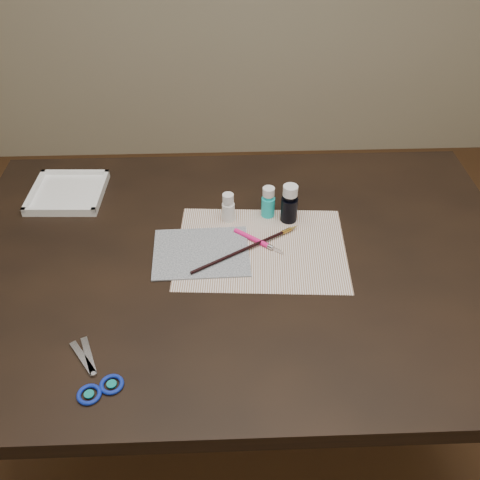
{
  "coord_description": "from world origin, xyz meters",
  "views": [
    {
      "loc": [
        -0.03,
        -0.91,
        1.56
      ],
      "look_at": [
        0.0,
        0.0,
        0.8
      ],
      "focal_mm": 40.0,
      "sensor_mm": 36.0,
      "label": 1
    }
  ],
  "objects_px": {
    "canvas": "(201,252)",
    "paint_bottle_cyan": "(268,202)",
    "paper": "(261,248)",
    "palette_tray": "(68,192)",
    "paint_bottle_white": "(228,207)",
    "scissors": "(87,370)",
    "paint_bottle_navy": "(289,204)"
  },
  "relations": [
    {
      "from": "canvas",
      "to": "scissors",
      "type": "bearing_deg",
      "value": -122.19
    },
    {
      "from": "paper",
      "to": "palette_tray",
      "type": "distance_m",
      "value": 0.55
    },
    {
      "from": "paper",
      "to": "canvas",
      "type": "relative_size",
      "value": 1.79
    },
    {
      "from": "palette_tray",
      "to": "paint_bottle_cyan",
      "type": "bearing_deg",
      "value": -11.54
    },
    {
      "from": "paint_bottle_navy",
      "to": "palette_tray",
      "type": "xyz_separation_m",
      "value": [
        -0.57,
        0.13,
        -0.04
      ]
    },
    {
      "from": "paper",
      "to": "scissors",
      "type": "height_order",
      "value": "scissors"
    },
    {
      "from": "paint_bottle_cyan",
      "to": "scissors",
      "type": "height_order",
      "value": "paint_bottle_cyan"
    },
    {
      "from": "paint_bottle_cyan",
      "to": "paint_bottle_navy",
      "type": "distance_m",
      "value": 0.05
    },
    {
      "from": "paper",
      "to": "paint_bottle_navy",
      "type": "height_order",
      "value": "paint_bottle_navy"
    },
    {
      "from": "paint_bottle_white",
      "to": "paint_bottle_navy",
      "type": "distance_m",
      "value": 0.15
    },
    {
      "from": "paper",
      "to": "canvas",
      "type": "height_order",
      "value": "canvas"
    },
    {
      "from": "paper",
      "to": "paint_bottle_cyan",
      "type": "xyz_separation_m",
      "value": [
        0.03,
        0.13,
        0.04
      ]
    },
    {
      "from": "paper",
      "to": "paint_bottle_white",
      "type": "relative_size",
      "value": 5.14
    },
    {
      "from": "paint_bottle_white",
      "to": "paint_bottle_cyan",
      "type": "height_order",
      "value": "paint_bottle_cyan"
    },
    {
      "from": "paper",
      "to": "paint_bottle_cyan",
      "type": "relative_size",
      "value": 4.76
    },
    {
      "from": "paint_bottle_white",
      "to": "palette_tray",
      "type": "distance_m",
      "value": 0.44
    },
    {
      "from": "canvas",
      "to": "paint_bottle_white",
      "type": "distance_m",
      "value": 0.15
    },
    {
      "from": "paper",
      "to": "palette_tray",
      "type": "relative_size",
      "value": 2.11
    },
    {
      "from": "paint_bottle_white",
      "to": "paint_bottle_cyan",
      "type": "xyz_separation_m",
      "value": [
        0.1,
        0.01,
        0.0
      ]
    },
    {
      "from": "paint_bottle_white",
      "to": "paint_bottle_navy",
      "type": "xyz_separation_m",
      "value": [
        0.15,
        -0.01,
        0.01
      ]
    },
    {
      "from": "paint_bottle_navy",
      "to": "paper",
      "type": "bearing_deg",
      "value": -125.31
    },
    {
      "from": "scissors",
      "to": "palette_tray",
      "type": "bearing_deg",
      "value": -20.19
    },
    {
      "from": "paint_bottle_cyan",
      "to": "paper",
      "type": "bearing_deg",
      "value": -101.2
    },
    {
      "from": "canvas",
      "to": "scissors",
      "type": "relative_size",
      "value": 1.29
    },
    {
      "from": "canvas",
      "to": "paint_bottle_cyan",
      "type": "bearing_deg",
      "value": 40.34
    },
    {
      "from": "paper",
      "to": "paint_bottle_navy",
      "type": "relative_size",
      "value": 3.9
    },
    {
      "from": "canvas",
      "to": "palette_tray",
      "type": "relative_size",
      "value": 1.18
    },
    {
      "from": "canvas",
      "to": "paint_bottle_white",
      "type": "xyz_separation_m",
      "value": [
        0.07,
        0.13,
        0.03
      ]
    },
    {
      "from": "canvas",
      "to": "palette_tray",
      "type": "height_order",
      "value": "palette_tray"
    },
    {
      "from": "paper",
      "to": "palette_tray",
      "type": "bearing_deg",
      "value": 154.79
    },
    {
      "from": "paint_bottle_cyan",
      "to": "scissors",
      "type": "xyz_separation_m",
      "value": [
        -0.37,
        -0.46,
        -0.04
      ]
    },
    {
      "from": "canvas",
      "to": "paint_bottle_white",
      "type": "height_order",
      "value": "paint_bottle_white"
    }
  ]
}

